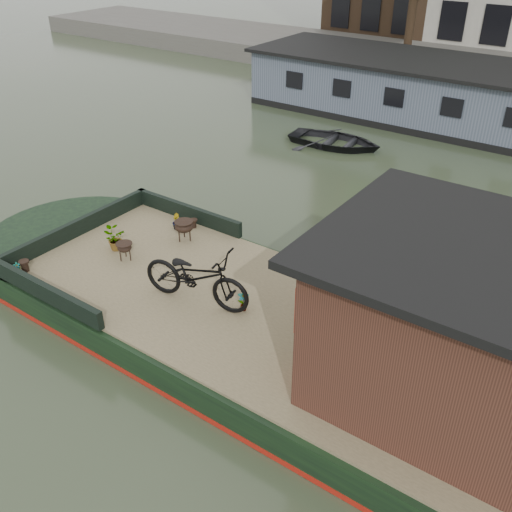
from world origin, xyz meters
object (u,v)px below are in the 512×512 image
Objects in this scene: bicycle at (196,276)px; potted_plant_a at (243,301)px; brazier_front at (125,251)px; dinghy at (335,137)px; brazier_rear at (184,231)px; cabin at (464,326)px.

potted_plant_a is (0.82, 0.27, -0.35)m from bicycle.
brazier_front is 0.12× the size of dinghy.
brazier_front is 0.84× the size of brazier_rear.
cabin is 4.49m from bicycle.
cabin reaches higher than bicycle.
cabin is at bearing -10.80° from brazier_rear.
cabin reaches higher than potted_plant_a.
bicycle is at bearing -42.67° from brazier_rear.
bicycle is 5.50× the size of brazier_front.
brazier_front reaches higher than dinghy.
brazier_front is at bearing 176.70° from dinghy.
brazier_front is 9.72m from dinghy.
dinghy is (-7.06, 9.58, -1.56)m from cabin.
brazier_rear reaches higher than potted_plant_a.
dinghy is (-0.54, 9.69, -0.52)m from brazier_front.
brazier_front is (-6.53, -0.12, -1.04)m from cabin.
cabin reaches higher than brazier_rear.
potted_plant_a is 0.86× the size of brazier_rear.
bicycle is 5.38× the size of potted_plant_a.
brazier_rear is at bearing -179.90° from dinghy.
cabin reaches higher than dinghy.
dinghy is at bearing 4.85° from bicycle.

